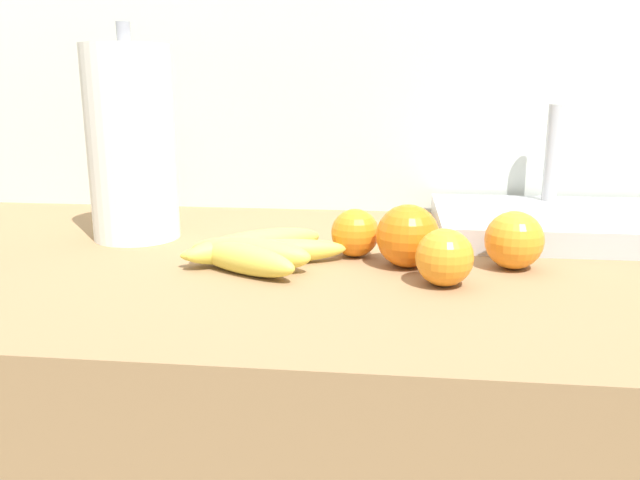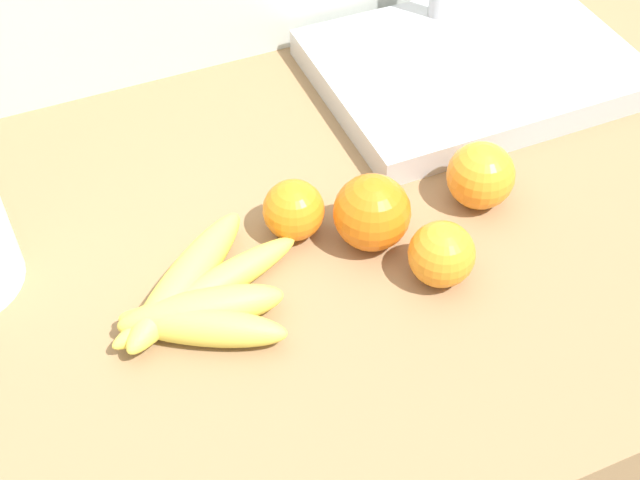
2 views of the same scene
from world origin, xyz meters
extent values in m
cube|color=silver|center=(0.00, 0.37, 0.65)|extent=(2.05, 0.06, 1.30)
ellipsoid|color=#E3CB4C|center=(-0.04, -0.08, 0.90)|extent=(0.16, 0.11, 0.04)
ellipsoid|color=#E2CC4C|center=(-0.04, -0.06, 0.90)|extent=(0.16, 0.07, 0.04)
ellipsoid|color=#E0CC4C|center=(-0.02, -0.03, 0.90)|extent=(0.22, 0.09, 0.03)
ellipsoid|color=#DDCE4C|center=(-0.04, -0.01, 0.90)|extent=(0.18, 0.16, 0.04)
sphere|color=orange|center=(0.16, -0.02, 0.92)|extent=(0.08, 0.08, 0.08)
sphere|color=orange|center=(0.29, -0.01, 0.92)|extent=(0.07, 0.07, 0.07)
sphere|color=orange|center=(0.20, -0.10, 0.92)|extent=(0.07, 0.07, 0.07)
sphere|color=orange|center=(0.09, 0.02, 0.92)|extent=(0.07, 0.07, 0.07)
cylinder|color=white|center=(-0.25, 0.09, 1.03)|extent=(0.13, 0.13, 0.28)
cylinder|color=gray|center=(-0.25, 0.09, 1.04)|extent=(0.02, 0.02, 0.31)
cube|color=#B7BABF|center=(0.40, 0.18, 0.90)|extent=(0.38, 0.28, 0.04)
cylinder|color=#B2B2B7|center=(0.40, 0.28, 1.00)|extent=(0.02, 0.02, 0.16)
camera|label=1|loc=(0.14, -0.82, 1.12)|focal=35.95mm
camera|label=2|loc=(-0.14, -0.58, 1.55)|focal=48.66mm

